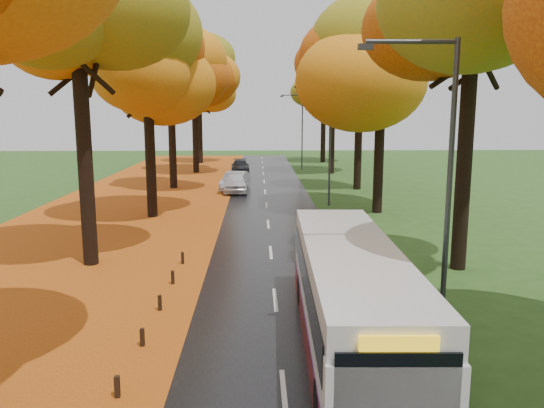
{
  "coord_description": "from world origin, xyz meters",
  "views": [
    {
      "loc": [
        -0.56,
        -4.92,
        6.29
      ],
      "look_at": [
        0.0,
        15.97,
        2.6
      ],
      "focal_mm": 35.0,
      "sensor_mm": 36.0,
      "label": 1
    }
  ],
  "objects_px": {
    "car_white": "(235,182)",
    "streetlamp_near": "(440,175)",
    "streetlamp_far": "(300,126)",
    "bus": "(350,295)",
    "car_silver": "(235,181)",
    "streetlamp_mid": "(326,135)",
    "car_dark": "(240,166)"
  },
  "relations": [
    {
      "from": "car_white",
      "to": "streetlamp_near",
      "type": "bearing_deg",
      "value": -80.39
    },
    {
      "from": "streetlamp_far",
      "to": "bus",
      "type": "xyz_separation_m",
      "value": [
        -2.09,
        -43.66,
        -3.22
      ]
    },
    {
      "from": "streetlamp_near",
      "to": "car_silver",
      "type": "distance_m",
      "value": 29.84
    },
    {
      "from": "streetlamp_mid",
      "to": "car_white",
      "type": "bearing_deg",
      "value": 136.78
    },
    {
      "from": "car_silver",
      "to": "car_dark",
      "type": "bearing_deg",
      "value": 101.84
    },
    {
      "from": "streetlamp_near",
      "to": "car_white",
      "type": "relative_size",
      "value": 1.77
    },
    {
      "from": "bus",
      "to": "car_dark",
      "type": "bearing_deg",
      "value": 97.37
    },
    {
      "from": "car_silver",
      "to": "bus",
      "type": "bearing_deg",
      "value": -69.78
    },
    {
      "from": "streetlamp_near",
      "to": "car_silver",
      "type": "xyz_separation_m",
      "value": [
        -6.3,
        28.9,
        -3.94
      ]
    },
    {
      "from": "streetlamp_near",
      "to": "bus",
      "type": "height_order",
      "value": "streetlamp_near"
    },
    {
      "from": "streetlamp_mid",
      "to": "bus",
      "type": "height_order",
      "value": "streetlamp_mid"
    },
    {
      "from": "streetlamp_far",
      "to": "car_white",
      "type": "xyz_separation_m",
      "value": [
        -6.3,
        -16.08,
        -3.9
      ]
    },
    {
      "from": "streetlamp_near",
      "to": "car_white",
      "type": "bearing_deg",
      "value": 102.71
    },
    {
      "from": "streetlamp_near",
      "to": "bus",
      "type": "distance_m",
      "value": 3.85
    },
    {
      "from": "car_silver",
      "to": "streetlamp_far",
      "type": "bearing_deg",
      "value": 79.2
    },
    {
      "from": "bus",
      "to": "car_dark",
      "type": "xyz_separation_m",
      "value": [
        -4.21,
        40.62,
        -0.81
      ]
    },
    {
      "from": "streetlamp_far",
      "to": "streetlamp_near",
      "type": "bearing_deg",
      "value": -90.0
    },
    {
      "from": "streetlamp_mid",
      "to": "streetlamp_far",
      "type": "bearing_deg",
      "value": 90.0
    },
    {
      "from": "streetlamp_near",
      "to": "streetlamp_mid",
      "type": "bearing_deg",
      "value": 90.0
    },
    {
      "from": "streetlamp_near",
      "to": "streetlamp_far",
      "type": "bearing_deg",
      "value": 90.0
    },
    {
      "from": "streetlamp_mid",
      "to": "bus",
      "type": "xyz_separation_m",
      "value": [
        -2.09,
        -21.66,
        -3.22
      ]
    },
    {
      "from": "streetlamp_far",
      "to": "bus",
      "type": "bearing_deg",
      "value": -92.74
    },
    {
      "from": "streetlamp_mid",
      "to": "car_silver",
      "type": "relative_size",
      "value": 1.8
    },
    {
      "from": "car_white",
      "to": "bus",
      "type": "bearing_deg",
      "value": -84.43
    },
    {
      "from": "car_dark",
      "to": "streetlamp_near",
      "type": "bearing_deg",
      "value": -83.73
    },
    {
      "from": "streetlamp_near",
      "to": "streetlamp_mid",
      "type": "distance_m",
      "value": 22.0
    },
    {
      "from": "streetlamp_mid",
      "to": "car_silver",
      "type": "xyz_separation_m",
      "value": [
        -6.3,
        6.9,
        -3.94
      ]
    },
    {
      "from": "streetlamp_far",
      "to": "car_white",
      "type": "bearing_deg",
      "value": -111.38
    },
    {
      "from": "streetlamp_mid",
      "to": "streetlamp_far",
      "type": "xyz_separation_m",
      "value": [
        0.0,
        22.0,
        0.0
      ]
    },
    {
      "from": "streetlamp_far",
      "to": "car_dark",
      "type": "relative_size",
      "value": 1.8
    },
    {
      "from": "car_white",
      "to": "car_dark",
      "type": "relative_size",
      "value": 1.02
    },
    {
      "from": "streetlamp_mid",
      "to": "bus",
      "type": "distance_m",
      "value": 22.0
    }
  ]
}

